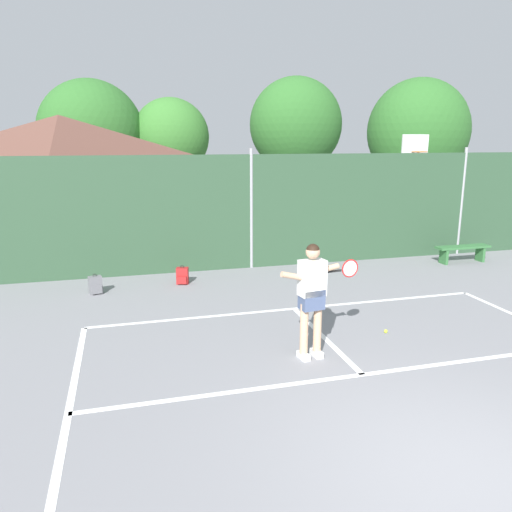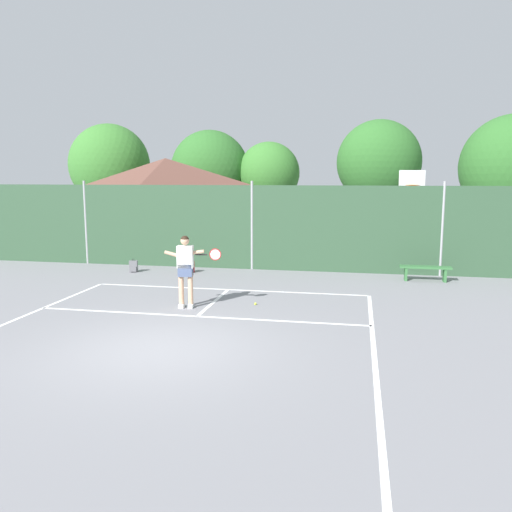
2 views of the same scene
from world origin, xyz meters
TOP-DOWN VIEW (x-y plane):
  - ground_plane at (0.00, 0.00)m, footprint 120.00×120.00m
  - court_markings at (0.00, 0.65)m, footprint 8.30×11.10m
  - chainlink_fence at (0.00, 9.00)m, footprint 26.09×0.09m
  - basketball_hoop at (5.57, 10.26)m, footprint 0.90×0.67m
  - clubhouse_building at (-5.13, 13.96)m, footprint 7.42×5.47m
  - treeline_backdrop at (1.02, 18.78)m, footprint 26.45×4.61m
  - tennis_player at (-0.52, 3.24)m, footprint 1.42×0.39m
  - tennis_ball at (1.16, 3.84)m, footprint 0.07×0.07m
  - backpack_grey at (-3.98, 7.64)m, footprint 0.32×0.30m
  - backpack_red at (-2.00, 7.90)m, footprint 0.32×0.30m
  - courtside_bench at (5.89, 7.97)m, footprint 1.60×0.36m

SIDE VIEW (x-z plane):
  - ground_plane at x=0.00m, z-range 0.00..0.00m
  - court_markings at x=0.00m, z-range 0.00..0.01m
  - tennis_ball at x=1.16m, z-range 0.00..0.07m
  - backpack_grey at x=-3.98m, z-range -0.04..0.42m
  - backpack_red at x=-2.00m, z-range -0.04..0.42m
  - courtside_bench at x=5.89m, z-range 0.12..0.60m
  - tennis_player at x=-0.52m, z-range 0.18..2.04m
  - chainlink_fence at x=0.00m, z-range -0.07..3.10m
  - clubhouse_building at x=-5.13m, z-range 0.08..4.25m
  - basketball_hoop at x=5.57m, z-range 0.54..4.09m
  - treeline_backdrop at x=1.02m, z-range 0.66..7.03m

